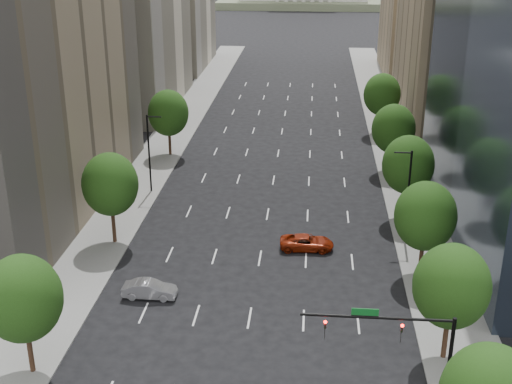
# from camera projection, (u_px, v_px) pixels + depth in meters

# --- Properties ---
(sidewalk_left) EXTENTS (6.00, 200.00, 0.15)m
(sidewalk_left) POSITION_uv_depth(u_px,v_px,m) (122.00, 208.00, 72.05)
(sidewalk_left) COLOR slate
(sidewalk_left) RESTS_ON ground
(sidewalk_right) EXTENTS (6.00, 200.00, 0.15)m
(sidewalk_right) POSITION_uv_depth(u_px,v_px,m) (418.00, 219.00, 69.58)
(sidewalk_right) COLOR slate
(sidewalk_right) RESTS_ON ground
(filler_left) EXTENTS (14.00, 26.00, 18.00)m
(filler_left) POSITION_uv_depth(u_px,v_px,m) (173.00, 22.00, 139.76)
(filler_left) COLOR beige
(filler_left) RESTS_ON ground
(parking_tan_right) EXTENTS (14.00, 30.00, 30.00)m
(parking_tan_right) POSITION_uv_depth(u_px,v_px,m) (456.00, 19.00, 100.25)
(parking_tan_right) COLOR #8C7759
(parking_tan_right) RESTS_ON ground
(filler_right) EXTENTS (14.00, 26.00, 16.00)m
(filler_right) POSITION_uv_depth(u_px,v_px,m) (421.00, 32.00, 133.37)
(filler_right) COLOR #8C7759
(filler_right) RESTS_ON ground
(tree_right_1) EXTENTS (5.20, 5.20, 8.75)m
(tree_right_1) POSITION_uv_depth(u_px,v_px,m) (452.00, 286.00, 45.40)
(tree_right_1) COLOR #382316
(tree_right_1) RESTS_ON ground
(tree_right_2) EXTENTS (5.20, 5.20, 8.61)m
(tree_right_2) POSITION_uv_depth(u_px,v_px,m) (425.00, 216.00, 56.55)
(tree_right_2) COLOR #382316
(tree_right_2) RESTS_ON ground
(tree_right_3) EXTENTS (5.20, 5.20, 8.89)m
(tree_right_3) POSITION_uv_depth(u_px,v_px,m) (408.00, 165.00, 67.54)
(tree_right_3) COLOR #382316
(tree_right_3) RESTS_ON ground
(tree_right_4) EXTENTS (5.20, 5.20, 8.46)m
(tree_right_4) POSITION_uv_depth(u_px,v_px,m) (393.00, 129.00, 80.64)
(tree_right_4) COLOR #382316
(tree_right_4) RESTS_ON ground
(tree_right_5) EXTENTS (5.20, 5.20, 8.75)m
(tree_right_5) POSITION_uv_depth(u_px,v_px,m) (382.00, 95.00, 95.33)
(tree_right_5) COLOR #382316
(tree_right_5) RESTS_ON ground
(tree_left_0) EXTENTS (5.20, 5.20, 8.75)m
(tree_left_0) POSITION_uv_depth(u_px,v_px,m) (23.00, 299.00, 43.93)
(tree_left_0) COLOR #382316
(tree_left_0) RESTS_ON ground
(tree_left_1) EXTENTS (5.20, 5.20, 8.97)m
(tree_left_1) POSITION_uv_depth(u_px,v_px,m) (110.00, 184.00, 62.34)
(tree_left_1) COLOR #382316
(tree_left_1) RESTS_ON ground
(tree_left_2) EXTENTS (5.20, 5.20, 8.68)m
(tree_left_2) POSITION_uv_depth(u_px,v_px,m) (168.00, 113.00, 86.49)
(tree_left_2) COLOR #382316
(tree_left_2) RESTS_ON ground
(streetlight_rn) EXTENTS (1.70, 0.20, 9.00)m
(streetlight_rn) POSITION_uv_depth(u_px,v_px,m) (408.00, 193.00, 63.35)
(streetlight_rn) COLOR black
(streetlight_rn) RESTS_ON ground
(streetlight_ln) EXTENTS (1.70, 0.20, 9.00)m
(streetlight_ln) POSITION_uv_depth(u_px,v_px,m) (150.00, 151.00, 74.74)
(streetlight_ln) COLOR black
(streetlight_ln) RESTS_ON ground
(traffic_signal) EXTENTS (9.12, 0.40, 7.38)m
(traffic_signal) POSITION_uv_depth(u_px,v_px,m) (409.00, 343.00, 40.34)
(traffic_signal) COLOR black
(traffic_signal) RESTS_ON ground
(foothills) EXTENTS (720.00, 413.00, 263.00)m
(foothills) POSITION_uv_depth(u_px,v_px,m) (352.00, 3.00, 580.89)
(foothills) COLOR olive
(foothills) RESTS_ON ground
(car_silver) EXTENTS (4.40, 1.56, 1.45)m
(car_silver) POSITION_uv_depth(u_px,v_px,m) (150.00, 289.00, 54.96)
(car_silver) COLOR gray
(car_silver) RESTS_ON ground
(car_red_far) EXTENTS (5.04, 2.43, 1.38)m
(car_red_far) POSITION_uv_depth(u_px,v_px,m) (307.00, 242.00, 63.04)
(car_red_far) COLOR maroon
(car_red_far) RESTS_ON ground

